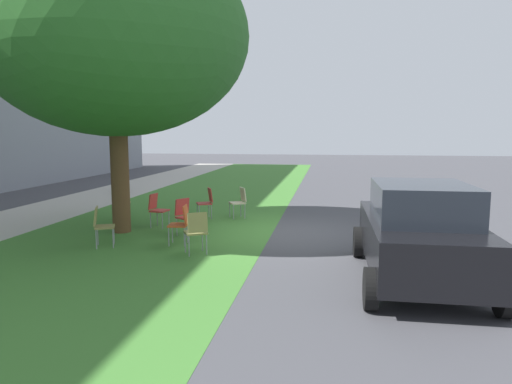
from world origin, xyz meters
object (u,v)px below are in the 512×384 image
at_px(street_tree, 115,37).
at_px(chair_7, 101,223).
at_px(chair_1, 240,200).
at_px(chair_4, 207,201).
at_px(parked_car, 419,232).
at_px(chair_6, 196,229).
at_px(chair_5, 181,222).
at_px(chair_0, 157,208).
at_px(pedestrian_1, 120,170).
at_px(chair_3, 120,200).
at_px(chair_2, 185,214).

relative_size(street_tree, chair_7, 8.01).
xyz_separation_m(chair_1, chair_4, (-0.24, 0.91, 0.00)).
distance_m(chair_4, parked_car, 6.97).
xyz_separation_m(street_tree, chair_6, (-1.79, -2.45, -4.17)).
distance_m(chair_1, chair_5, 3.42).
height_order(street_tree, chair_0, street_tree).
xyz_separation_m(chair_0, pedestrian_1, (6.60, 4.12, 0.41)).
bearing_deg(street_tree, chair_3, 26.32).
bearing_deg(chair_7, chair_4, -20.96).
height_order(chair_0, chair_1, same).
height_order(chair_1, chair_3, same).
bearing_deg(street_tree, parked_car, -113.66).
bearing_deg(pedestrian_1, chair_7, -157.12).
bearing_deg(chair_3, chair_2, -125.67).
height_order(chair_6, chair_7, same).
distance_m(chair_2, parked_car, 5.60).
relative_size(street_tree, chair_5, 8.01).
distance_m(chair_0, parked_car, 6.86).
bearing_deg(parked_car, chair_6, 75.23).
distance_m(chair_6, parked_car, 4.24).
height_order(chair_6, parked_car, parked_car).
relative_size(chair_2, chair_4, 1.00).
bearing_deg(chair_6, chair_0, 35.93).
bearing_deg(chair_7, chair_2, -45.37).
relative_size(chair_4, parked_car, 0.24).
bearing_deg(chair_7, parked_car, -102.20).
bearing_deg(parked_car, chair_7, 77.80).
height_order(chair_5, chair_6, same).
relative_size(chair_1, chair_7, 1.00).
xyz_separation_m(chair_1, pedestrian_1, (4.96, 5.99, 0.41)).
relative_size(chair_5, parked_car, 0.24).
relative_size(chair_3, chair_7, 1.00).
xyz_separation_m(chair_0, chair_4, (1.40, -0.95, 0.00)).
xyz_separation_m(chair_3, chair_6, (-3.49, -3.29, 0.00)).
bearing_deg(chair_6, street_tree, 53.88).
distance_m(chair_2, chair_3, 3.09).
bearing_deg(chair_2, chair_1, -19.56).
bearing_deg(chair_4, pedestrian_1, 44.27).
bearing_deg(pedestrian_1, street_tree, -154.58).
height_order(chair_1, pedestrian_1, pedestrian_1).
bearing_deg(chair_7, chair_3, 18.76).
bearing_deg(pedestrian_1, chair_3, -154.86).
height_order(chair_1, chair_5, same).
bearing_deg(street_tree, chair_4, -37.95).
bearing_deg(chair_7, chair_1, -30.84).
height_order(chair_1, parked_car, parked_car).
height_order(chair_3, parked_car, parked_car).
bearing_deg(street_tree, chair_6, -126.12).
distance_m(chair_1, chair_3, 3.43).
distance_m(chair_3, parked_car, 8.68).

